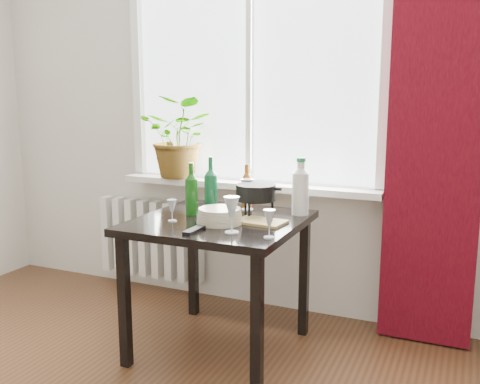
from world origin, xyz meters
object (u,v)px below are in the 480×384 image
at_px(bottle_amber, 247,186).
at_px(tv_remote, 194,230).
at_px(wineglass_front_left, 172,210).
at_px(wineglass_back_center, 247,194).
at_px(table, 220,236).
at_px(wine_bottle_left, 191,189).
at_px(wine_bottle_right, 211,184).
at_px(fondue_pot, 256,200).
at_px(wineglass_front_right, 232,214).
at_px(wineglass_far_right, 269,224).
at_px(potted_plant, 181,137).
at_px(wineglass_back_left, 213,191).
at_px(radiator, 151,238).
at_px(cutting_board, 261,222).
at_px(cleaning_bottle, 301,185).
at_px(plate_stack, 220,216).

xyz_separation_m(bottle_amber, tv_remote, (-0.01, -0.63, -0.12)).
bearing_deg(wineglass_front_left, wineglass_back_center, 59.45).
distance_m(table, wine_bottle_left, 0.30).
distance_m(wine_bottle_right, fondue_pot, 0.27).
distance_m(wineglass_front_right, wineglass_front_left, 0.39).
relative_size(table, wineglass_far_right, 6.24).
relative_size(table, wineglass_front_right, 4.70).
height_order(potted_plant, wine_bottle_left, potted_plant).
distance_m(potted_plant, wine_bottle_left, 0.71).
bearing_deg(wineglass_back_left, radiator, 156.71).
bearing_deg(wineglass_far_right, wineglass_front_right, 175.40).
xyz_separation_m(wineglass_far_right, cutting_board, (-0.14, 0.26, -0.06)).
relative_size(wineglass_far_right, wineglass_back_center, 0.74).
height_order(wineglass_front_right, wineglass_back_left, wineglass_front_right).
relative_size(radiator, wineglass_front_left, 6.89).
height_order(cleaning_bottle, tv_remote, cleaning_bottle).
distance_m(table, plate_stack, 0.16).
xyz_separation_m(potted_plant, wine_bottle_right, (0.45, -0.45, -0.22)).
bearing_deg(cleaning_bottle, radiator, 163.70).
xyz_separation_m(wineglass_front_right, fondue_pot, (-0.04, 0.41, -0.01)).
bearing_deg(radiator, fondue_pot, -24.98).
relative_size(wine_bottle_right, cutting_board, 1.27).
xyz_separation_m(radiator, bottle_amber, (0.87, -0.30, 0.49)).
distance_m(wineglass_back_center, plate_stack, 0.36).
bearing_deg(potted_plant, wineglass_back_left, -33.41).
xyz_separation_m(wineglass_back_left, cutting_board, (0.45, -0.36, -0.07)).
bearing_deg(cleaning_bottle, table, -142.41).
relative_size(wineglass_far_right, wineglass_back_left, 0.89).
relative_size(table, plate_stack, 3.58).
height_order(wine_bottle_left, wineglass_far_right, wine_bottle_left).
height_order(wineglass_back_center, plate_stack, wineglass_back_center).
height_order(potted_plant, wineglass_front_left, potted_plant).
xyz_separation_m(potted_plant, wineglass_back_left, (0.35, -0.23, -0.30)).
height_order(wine_bottle_left, wineglass_front_right, wine_bottle_left).
relative_size(radiator, table, 0.94).
height_order(wineglass_front_right, cutting_board, wineglass_front_right).
height_order(table, cutting_board, cutting_board).
bearing_deg(wineglass_front_left, cutting_board, 19.12).
bearing_deg(wineglass_front_left, radiator, 129.82).
height_order(radiator, wineglass_back_center, wineglass_back_center).
distance_m(cleaning_bottle, wineglass_back_center, 0.32).
relative_size(potted_plant, fondue_pot, 2.13).
bearing_deg(potted_plant, wineglass_front_right, -47.79).
xyz_separation_m(wineglass_front_left, cutting_board, (0.44, 0.15, -0.05)).
height_order(wineglass_far_right, plate_stack, wineglass_far_right).
distance_m(bottle_amber, wineglass_front_left, 0.53).
bearing_deg(wine_bottle_right, cleaning_bottle, 16.43).
bearing_deg(fondue_pot, bottle_amber, 106.87).
distance_m(wine_bottle_right, wineglass_front_left, 0.31).
height_order(radiator, wineglass_back_left, wineglass_back_left).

